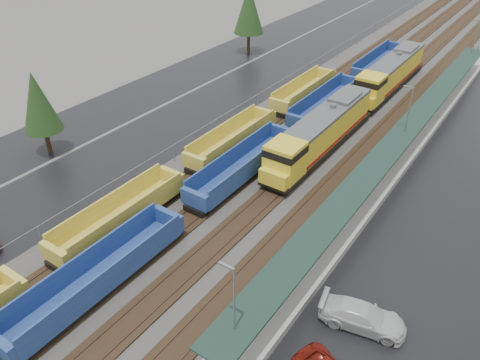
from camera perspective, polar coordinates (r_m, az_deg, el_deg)
The scene contains 13 objects.
ballast_strip at distance 63.19m, azimuth 13.56°, elevation 8.90°, with size 20.00×160.00×0.08m, color #302D2B.
trackbed at distance 63.14m, azimuth 13.57°, elevation 9.00°, with size 14.60×160.00×0.22m.
west_parking_lot at distance 69.39m, azimuth 1.94°, elevation 12.01°, with size 10.00×160.00×0.02m, color black.
west_road at distance 74.92m, azimuth -4.67°, elevation 13.56°, with size 9.00×160.00×0.02m, color black.
station_platform at distance 51.79m, azimuth 18.91°, elevation 3.18°, with size 3.00×80.00×8.00m.
chainlink_fence at distance 64.94m, azimuth 5.36°, elevation 11.86°, with size 0.08×160.04×2.02m.
tree_west_near at distance 52.22m, azimuth -23.44°, elevation 8.74°, with size 3.96×3.96×9.00m.
tree_west_far at distance 79.49m, azimuth 1.08°, elevation 20.16°, with size 4.84×4.84×11.00m.
locomotive_lead at distance 49.72m, azimuth 9.67°, elevation 5.60°, with size 3.11×20.48×4.64m.
locomotive_trail at distance 67.91m, azimuth 17.77°, elevation 12.18°, with size 3.11×20.48×4.64m.
well_string_yellow at distance 40.48m, azimuth -14.34°, elevation -4.25°, with size 2.80×78.44×2.48m.
well_string_blue at distance 39.83m, azimuth -7.02°, elevation -3.97°, with size 2.85×107.01×2.52m.
parked_car_east_c at distance 32.99m, azimuth 14.71°, elevation -15.81°, with size 5.68×2.31×1.65m, color silver.
Camera 1 is at (19.88, 5.55, 25.20)m, focal length 35.00 mm.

